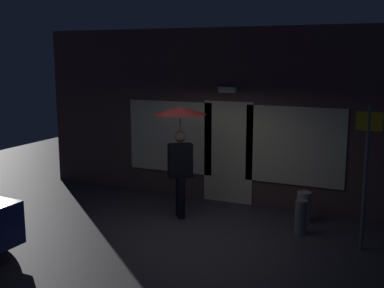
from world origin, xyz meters
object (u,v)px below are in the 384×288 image
Objects in this scene: street_sign_post at (366,170)px; sidewalk_bollard_2 at (301,217)px; person_with_umbrella at (180,137)px; sidewalk_bollard at (304,207)px.

sidewalk_bollard_2 is at bearing 164.16° from street_sign_post.
sidewalk_bollard_2 is at bearing -36.27° from person_with_umbrella.
street_sign_post reaches higher than sidewalk_bollard_2.
person_with_umbrella is 2.73m from sidewalk_bollard.
street_sign_post reaches higher than person_with_umbrella.
sidewalk_bollard_2 reaches higher than sidewalk_bollard.
street_sign_post is at bearing -15.84° from sidewalk_bollard_2.
street_sign_post is 3.86× the size of sidewalk_bollard_2.
person_with_umbrella reaches higher than sidewalk_bollard_2.
sidewalk_bollard is 0.68m from sidewalk_bollard_2.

